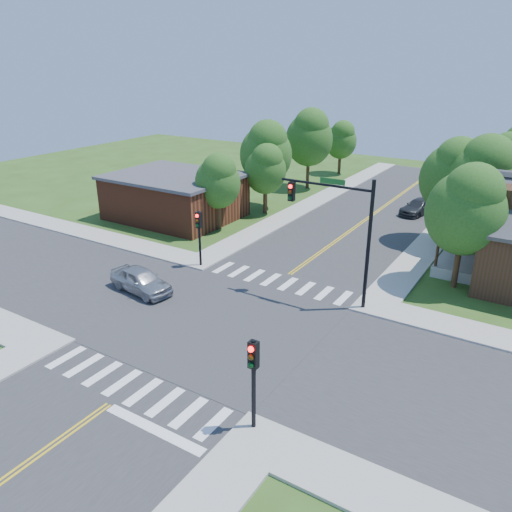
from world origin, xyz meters
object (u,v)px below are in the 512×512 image
Objects in this scene: signal_mast_ne at (340,220)px; car_dgrey at (418,207)px; signal_pole_se at (253,369)px; signal_pole_nw at (199,228)px; car_silver at (141,281)px.

signal_mast_ne is 1.54× the size of car_dgrey.
signal_pole_nw is at bearing 135.00° from signal_pole_se.
signal_pole_nw is 21.54m from car_dgrey.
car_dgrey is (-2.36, 30.73, -2.03)m from signal_pole_se.
signal_pole_se is (1.69, -11.21, -2.19)m from signal_mast_ne.
signal_mast_ne is at bearing -74.09° from car_dgrey.
signal_mast_ne is at bearing 0.07° from signal_pole_nw.
car_silver is (-10.09, -4.85, -4.12)m from signal_mast_ne.
signal_pole_se and signal_pole_nw have the same top height.
signal_mast_ne is 1.61× the size of car_silver.
signal_pole_nw is 5.24m from car_silver.
car_dgrey is at bearing 94.39° from signal_pole_se.
signal_pole_nw is 0.85× the size of car_silver.
signal_mast_ne is 19.98m from car_dgrey.
signal_mast_ne is 1.89× the size of signal_pole_nw.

